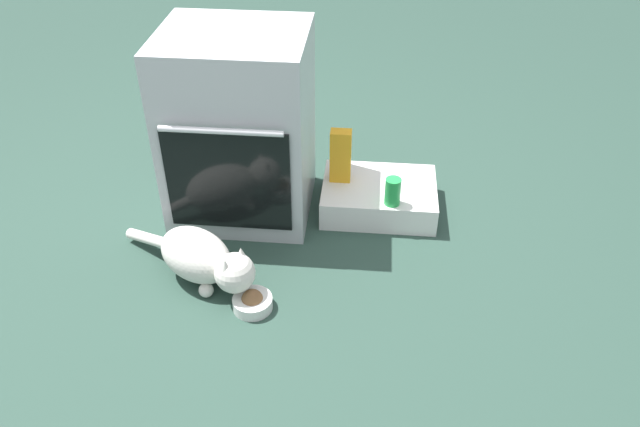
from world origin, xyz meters
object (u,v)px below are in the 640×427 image
Objects in this scene: oven at (239,127)px; juice_carton at (341,156)px; food_bowl at (253,302)px; cat at (203,258)px; soda_can at (393,192)px; pantry_cabinet at (379,196)px.

oven is 3.33× the size of juice_carton.
food_bowl is 0.78m from juice_carton.
cat reaches higher than food_bowl.
juice_carton is (0.48, 0.57, 0.13)m from cat.
pantry_cabinet is at bearing 111.52° from soda_can.
cat is (-0.06, -0.51, -0.28)m from oven.
pantry_cabinet is at bearing 3.45° from oven.
oven is 0.75m from food_bowl.
oven is 0.68m from pantry_cabinet.
food_bowl is (-0.45, -0.67, -0.03)m from pantry_cabinet.
pantry_cabinet is 2.07× the size of juice_carton.
juice_carton is at bearing 81.18° from cat.
juice_carton reaches higher than food_bowl.
pantry_cabinet is 3.36× the size of food_bowl.
pantry_cabinet is 0.25m from juice_carton.
soda_can is at bearing 46.81° from food_bowl.
oven is 1.61× the size of pantry_cabinet.
cat is 2.52× the size of juice_carton.
pantry_cabinet is 0.80m from food_bowl.
soda_can is 0.50× the size of juice_carton.
pantry_cabinet is at bearing 56.28° from food_bowl.
soda_can reaches higher than food_bowl.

